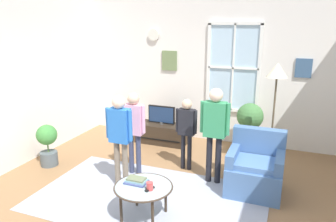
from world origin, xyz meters
TOP-DOWN VIEW (x-y plane):
  - ground_plane at (0.00, 0.00)m, footprint 5.84×6.14m
  - back_wall at (0.01, 2.83)m, footprint 5.24×0.17m
  - area_rug at (-0.13, 0.17)m, footprint 3.16×1.87m
  - tv_stand at (-0.79, 2.23)m, footprint 1.02×0.44m
  - television at (-0.79, 2.23)m, footprint 0.55×0.08m
  - armchair at (1.21, 0.93)m, footprint 0.76×0.74m
  - coffee_table at (0.00, -0.27)m, footprint 0.73×0.73m
  - book_stack at (-0.12, -0.22)m, footprint 0.27×0.20m
  - cup at (0.11, -0.33)m, footprint 0.08×0.08m
  - remote_near_books at (0.06, -0.25)m, footprint 0.06×0.14m
  - remote_near_cup at (0.11, -0.32)m, footprint 0.08×0.15m
  - person_green_shirt at (0.58, 0.96)m, footprint 0.44×0.20m
  - person_pink_shirt at (-0.66, 0.79)m, footprint 0.40×0.18m
  - person_black_shirt at (0.05, 1.25)m, footprint 0.36×0.16m
  - person_blue_shirt at (-0.65, 0.34)m, footprint 0.42×0.19m
  - potted_plant_by_window at (0.92, 2.36)m, footprint 0.48×0.48m
  - potted_plant_corner at (-2.17, 0.54)m, footprint 0.34×0.34m
  - floor_lamp at (1.35, 1.62)m, footprint 0.32×0.32m

SIDE VIEW (x-z plane):
  - ground_plane at x=0.00m, z-range -0.02..0.00m
  - area_rug at x=-0.13m, z-range 0.00..0.01m
  - tv_stand at x=-0.79m, z-range 0.00..0.39m
  - armchair at x=1.21m, z-range -0.11..0.76m
  - coffee_table at x=0.00m, z-range 0.19..0.62m
  - potted_plant_corner at x=-2.17m, z-range 0.05..0.77m
  - remote_near_books at x=0.06m, z-range 0.43..0.45m
  - remote_near_cup at x=0.11m, z-range 0.43..0.45m
  - book_stack at x=-0.12m, z-range 0.43..0.49m
  - cup at x=0.11m, z-range 0.43..0.53m
  - potted_plant_by_window at x=0.92m, z-range 0.10..1.04m
  - television at x=-0.79m, z-range 0.40..0.78m
  - person_black_shirt at x=0.05m, z-range 0.15..1.35m
  - person_pink_shirt at x=-0.66m, z-range 0.17..1.50m
  - person_blue_shirt at x=-0.65m, z-range 0.18..1.57m
  - person_green_shirt at x=0.58m, z-range 0.19..1.65m
  - back_wall at x=0.01m, z-range 0.00..2.86m
  - floor_lamp at x=1.35m, z-range 0.60..2.39m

